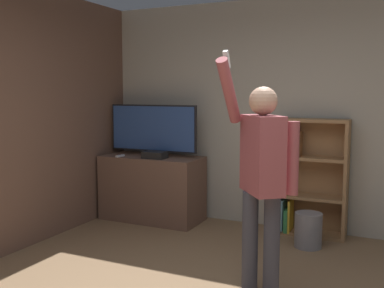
{
  "coord_description": "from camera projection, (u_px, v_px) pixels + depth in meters",
  "views": [
    {
      "loc": [
        1.11,
        -2.57,
        1.62
      ],
      "look_at": [
        -0.8,
        1.49,
        1.1
      ],
      "focal_mm": 42.0,
      "sensor_mm": 36.0,
      "label": 1
    }
  ],
  "objects": [
    {
      "name": "bookshelf",
      "position": [
        304.0,
        177.0,
        5.08
      ],
      "size": [
        0.79,
        0.28,
        1.32
      ],
      "color": "#997047",
      "rests_on": "ground_plane"
    },
    {
      "name": "wall_side_brick",
      "position": [
        55.0,
        116.0,
        5.02
      ],
      "size": [
        0.06,
        4.24,
        2.7
      ],
      "color": "brown",
      "rests_on": "ground_plane"
    },
    {
      "name": "television",
      "position": [
        153.0,
        129.0,
        5.63
      ],
      "size": [
        1.19,
        0.22,
        0.64
      ],
      "color": "black",
      "rests_on": "tv_ledge"
    },
    {
      "name": "waste_bin",
      "position": [
        308.0,
        230.0,
        4.68
      ],
      "size": [
        0.28,
        0.28,
        0.36
      ],
      "color": "gray",
      "rests_on": "ground_plane"
    },
    {
      "name": "tv_ledge",
      "position": [
        152.0,
        188.0,
        5.68
      ],
      "size": [
        1.26,
        0.58,
        0.81
      ],
      "color": "brown",
      "rests_on": "ground_plane"
    },
    {
      "name": "person",
      "position": [
        262.0,
        170.0,
        3.54
      ],
      "size": [
        0.57,
        0.55,
        1.93
      ],
      "rotation": [
        0.0,
        0.0,
        -0.9
      ],
      "color": "#383842",
      "rests_on": "ground_plane"
    },
    {
      "name": "remote_loose",
      "position": [
        120.0,
        156.0,
        5.59
      ],
      "size": [
        0.05,
        0.14,
        0.02
      ],
      "color": "white",
      "rests_on": "tv_ledge"
    },
    {
      "name": "game_console",
      "position": [
        155.0,
        155.0,
        5.45
      ],
      "size": [
        0.28,
        0.19,
        0.09
      ],
      "color": "black",
      "rests_on": "tv_ledge"
    },
    {
      "name": "wall_back",
      "position": [
        297.0,
        115.0,
        5.21
      ],
      "size": [
        6.78,
        0.06,
        2.7
      ],
      "color": "#B2AD9E",
      "rests_on": "ground_plane"
    }
  ]
}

